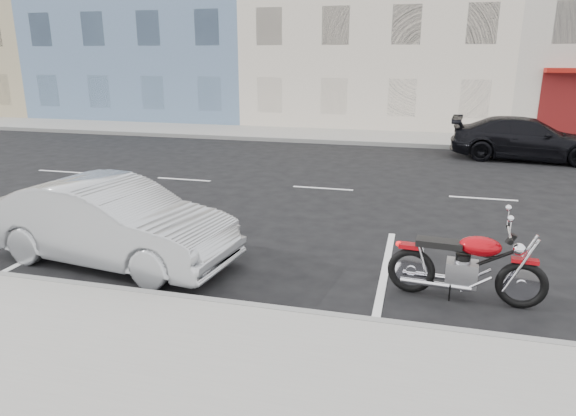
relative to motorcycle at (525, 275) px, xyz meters
name	(u,v)px	position (x,y,z in m)	size (l,w,h in m)	color
ground	(400,193)	(-1.93, 5.88, -0.50)	(120.00, 120.00, 0.00)	black
sidewalk_far	(293,134)	(-6.93, 14.58, -0.42)	(80.00, 3.40, 0.15)	gray
curb_near	(41,283)	(-6.93, -1.12, -0.42)	(80.00, 0.12, 0.16)	gray
curb_far	(282,140)	(-6.93, 12.88, -0.42)	(80.00, 0.12, 0.16)	gray
bldg_far_west	(3,12)	(-27.93, 22.18, 5.50)	(12.00, 12.00, 12.00)	tan
bldg_cream	(383,8)	(-3.93, 22.18, 5.25)	(12.00, 12.00, 11.50)	beige
motorcycle	(525,275)	(0.00, 0.00, 0.00)	(2.19, 0.72, 1.09)	black
sedan_silver	(112,222)	(-6.41, 0.07, 0.21)	(1.49, 4.28, 1.41)	#A3A6AA
car_far	(526,139)	(1.89, 11.40, 0.20)	(1.96, 4.83, 1.40)	black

